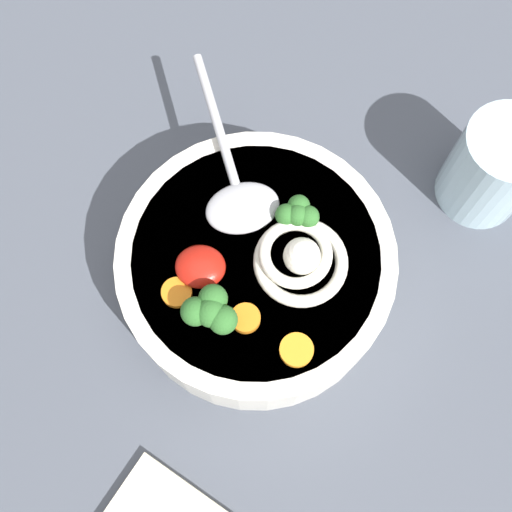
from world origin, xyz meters
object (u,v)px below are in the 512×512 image
object	(u,v)px
soup_spoon	(238,193)
drinking_glass	(493,168)
noodle_pile	(300,258)
soup_bowl	(256,269)

from	to	relation	value
soup_spoon	drinking_glass	world-z (taller)	drinking_glass
soup_spoon	drinking_glass	bearing A→B (deg)	-96.04
noodle_pile	drinking_glass	bearing A→B (deg)	-144.52
soup_bowl	drinking_glass	distance (cm)	22.56
soup_bowl	noodle_pile	xyz separation A→B (cm)	(-3.41, 0.15, 4.36)
noodle_pile	soup_spoon	world-z (taller)	noodle_pile
soup_spoon	drinking_glass	xyz separation A→B (cm)	(-21.53, -6.38, -3.00)
noodle_pile	soup_spoon	bearing A→B (deg)	-42.96
soup_bowl	drinking_glass	xyz separation A→B (cm)	(-19.49, -11.31, 1.14)
drinking_glass	noodle_pile	bearing A→B (deg)	35.48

